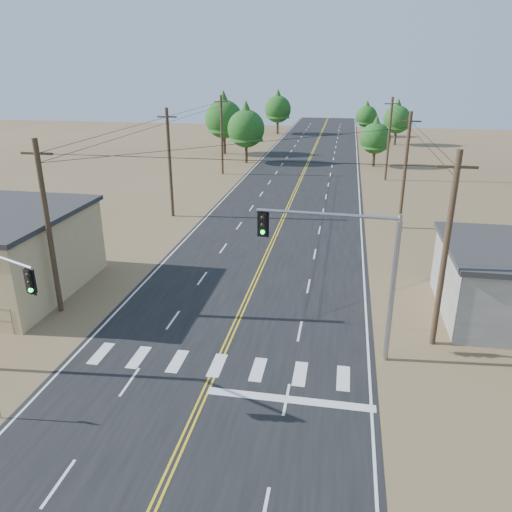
# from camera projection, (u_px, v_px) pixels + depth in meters

# --- Properties ---
(ground) EXTENTS (220.00, 220.00, 0.00)m
(ground) POSITION_uv_depth(u_px,v_px,m) (158.00, 498.00, 16.65)
(ground) COLOR olive
(ground) RESTS_ON ground
(road) EXTENTS (15.00, 200.00, 0.02)m
(road) POSITION_uv_depth(u_px,v_px,m) (279.00, 228.00, 44.21)
(road) COLOR black
(road) RESTS_ON ground
(utility_pole_left_near) EXTENTS (1.80, 0.30, 10.00)m
(utility_pole_left_near) POSITION_uv_depth(u_px,v_px,m) (48.00, 228.00, 27.57)
(utility_pole_left_near) COLOR #4C3826
(utility_pole_left_near) RESTS_ON ground
(utility_pole_left_mid) EXTENTS (1.80, 0.30, 10.00)m
(utility_pole_left_mid) POSITION_uv_depth(u_px,v_px,m) (170.00, 163.00, 45.95)
(utility_pole_left_mid) COLOR #4C3826
(utility_pole_left_mid) RESTS_ON ground
(utility_pole_left_far) EXTENTS (1.80, 0.30, 10.00)m
(utility_pole_left_far) POSITION_uv_depth(u_px,v_px,m) (222.00, 135.00, 64.33)
(utility_pole_left_far) COLOR #4C3826
(utility_pole_left_far) RESTS_ON ground
(utility_pole_right_near) EXTENTS (1.80, 0.30, 10.00)m
(utility_pole_right_near) POSITION_uv_depth(u_px,v_px,m) (445.00, 251.00, 24.11)
(utility_pole_right_near) COLOR #4C3826
(utility_pole_right_near) RESTS_ON ground
(utility_pole_right_mid) EXTENTS (1.80, 0.30, 10.00)m
(utility_pole_right_mid) POSITION_uv_depth(u_px,v_px,m) (405.00, 171.00, 42.48)
(utility_pole_right_mid) COLOR #4C3826
(utility_pole_right_mid) RESTS_ON ground
(utility_pole_right_far) EXTENTS (1.80, 0.30, 10.00)m
(utility_pole_right_far) POSITION_uv_depth(u_px,v_px,m) (389.00, 139.00, 60.86)
(utility_pole_right_far) COLOR #4C3826
(utility_pole_right_far) RESTS_ON ground
(signal_mast_right) EXTENTS (6.60, 0.59, 7.41)m
(signal_mast_right) POSITION_uv_depth(u_px,v_px,m) (353.00, 261.00, 23.10)
(signal_mast_right) COLOR gray
(signal_mast_right) RESTS_ON ground
(tree_left_near) EXTENTS (5.36, 5.36, 8.93)m
(tree_left_near) POSITION_uv_depth(u_px,v_px,m) (246.00, 125.00, 71.85)
(tree_left_near) COLOR #3F2D1E
(tree_left_near) RESTS_ON ground
(tree_left_mid) EXTENTS (5.96, 5.96, 9.93)m
(tree_left_mid) POSITION_uv_depth(u_px,v_px,m) (224.00, 115.00, 78.95)
(tree_left_mid) COLOR #3F2D1E
(tree_left_mid) RESTS_ON ground
(tree_left_far) EXTENTS (5.43, 5.43, 9.05)m
(tree_left_far) POSITION_uv_depth(u_px,v_px,m) (278.00, 106.00, 102.69)
(tree_left_far) COLOR #3F2D1E
(tree_left_far) RESTS_ON ground
(tree_right_near) EXTENTS (4.27, 4.27, 7.11)m
(tree_right_near) POSITION_uv_depth(u_px,v_px,m) (376.00, 135.00, 69.67)
(tree_right_near) COLOR #3F2D1E
(tree_right_near) RESTS_ON ground
(tree_right_mid) EXTENTS (4.85, 4.85, 8.09)m
(tree_right_mid) POSITION_uv_depth(u_px,v_px,m) (397.00, 117.00, 88.47)
(tree_right_mid) COLOR #3F2D1E
(tree_right_mid) RESTS_ON ground
(tree_right_far) EXTENTS (4.24, 4.24, 7.07)m
(tree_right_far) POSITION_uv_depth(u_px,v_px,m) (367.00, 114.00, 99.46)
(tree_right_far) COLOR #3F2D1E
(tree_right_far) RESTS_ON ground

